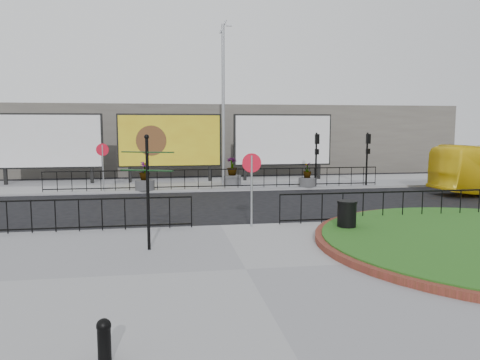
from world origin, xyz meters
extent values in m
plane|color=black|center=(0.00, 0.00, 0.00)|extent=(90.00, 90.00, 0.00)
cube|color=gray|center=(0.00, -5.00, 0.06)|extent=(30.00, 10.00, 0.12)
cube|color=gray|center=(0.00, 12.00, 0.06)|extent=(44.00, 6.00, 0.12)
cylinder|color=gray|center=(-5.00, 9.40, 1.32)|extent=(0.07, 0.07, 2.40)
cylinder|color=red|center=(-5.00, 9.40, 2.27)|extent=(0.64, 0.03, 0.64)
cylinder|color=white|center=(-5.00, 9.42, 2.27)|extent=(0.50, 0.03, 0.50)
cylinder|color=gray|center=(1.00, -0.40, 1.32)|extent=(0.07, 0.07, 2.40)
cylinder|color=red|center=(1.00, -0.40, 2.27)|extent=(0.64, 0.03, 0.64)
cylinder|color=white|center=(1.00, -0.38, 2.27)|extent=(0.50, 0.03, 0.50)
cube|color=black|center=(-10.90, 13.00, 0.62)|extent=(0.18, 0.18, 1.00)
cube|color=black|center=(-6.10, 13.00, 0.62)|extent=(0.18, 0.18, 1.00)
cube|color=black|center=(-8.50, 13.00, 2.62)|extent=(6.20, 0.25, 3.20)
cube|color=silver|center=(-8.50, 12.84, 2.62)|extent=(6.00, 0.06, 3.00)
cube|color=black|center=(-3.90, 13.00, 0.62)|extent=(0.18, 0.18, 1.00)
cube|color=black|center=(0.90, 13.00, 0.62)|extent=(0.18, 0.18, 1.00)
cube|color=black|center=(-1.50, 13.00, 2.62)|extent=(6.20, 0.25, 3.20)
cube|color=gold|center=(-1.50, 12.84, 2.62)|extent=(6.00, 0.06, 3.00)
cube|color=black|center=(3.10, 13.00, 0.62)|extent=(0.18, 0.18, 1.00)
cube|color=black|center=(7.90, 13.00, 0.62)|extent=(0.18, 0.18, 1.00)
cube|color=black|center=(5.50, 13.00, 2.62)|extent=(6.20, 0.25, 3.20)
cube|color=silver|center=(5.50, 12.84, 2.62)|extent=(6.00, 0.06, 3.00)
cylinder|color=gray|center=(1.50, 11.00, 4.62)|extent=(0.18, 0.18, 9.00)
cylinder|color=gray|center=(1.50, 11.00, 8.97)|extent=(0.43, 0.10, 0.77)
cube|color=gray|center=(1.85, 11.00, 9.07)|extent=(0.35, 0.15, 0.12)
cylinder|color=black|center=(6.50, 9.40, 1.62)|extent=(0.10, 0.10, 3.00)
cube|color=black|center=(6.50, 9.28, 2.77)|extent=(0.22, 0.18, 0.55)
cube|color=black|center=(6.50, 9.28, 2.07)|extent=(0.20, 0.16, 0.30)
cylinder|color=black|center=(9.50, 9.40, 1.62)|extent=(0.10, 0.10, 3.00)
cube|color=black|center=(9.50, 9.28, 2.77)|extent=(0.22, 0.18, 0.55)
cube|color=black|center=(9.50, 9.28, 2.07)|extent=(0.20, 0.16, 0.30)
cube|color=#625E56|center=(0.00, 22.00, 2.50)|extent=(40.00, 10.00, 5.00)
cylinder|color=black|center=(-2.31, -2.83, 1.64)|extent=(0.09, 0.09, 3.03)
sphere|color=black|center=(-2.31, -2.83, 3.20)|extent=(0.13, 0.13, 0.13)
cube|color=black|center=(-2.66, -2.67, 2.79)|extent=(0.70, 0.41, 0.03)
cube|color=black|center=(-1.95, -2.93, 2.79)|extent=(0.72, 0.32, 0.03)
cube|color=black|center=(-2.67, -2.71, 2.30)|extent=(0.72, 0.35, 0.03)
cube|color=black|center=(-1.97, -2.99, 2.30)|extent=(0.70, 0.41, 0.03)
cylinder|color=black|center=(-2.75, -9.00, 0.39)|extent=(0.19, 0.19, 0.53)
sphere|color=black|center=(-2.75, -9.00, 0.67)|extent=(0.21, 0.21, 0.21)
cylinder|color=black|center=(3.77, -1.86, 0.61)|extent=(0.58, 0.58, 0.97)
cylinder|color=black|center=(3.77, -1.86, 1.13)|extent=(0.63, 0.63, 0.06)
cylinder|color=#4C4C4F|center=(-2.89, 9.40, 0.39)|extent=(1.02, 1.02, 0.53)
imported|color=#1F4B14|center=(-2.89, 9.40, 1.13)|extent=(0.76, 0.76, 0.96)
cylinder|color=#4C4C4F|center=(2.00, 11.00, 0.39)|extent=(1.03, 1.03, 0.54)
imported|color=#1F4B14|center=(2.00, 11.00, 1.18)|extent=(0.75, 0.75, 1.05)
cylinder|color=#4C4C4F|center=(6.00, 9.40, 0.37)|extent=(0.95, 0.95, 0.49)
imported|color=#1F4B14|center=(6.00, 9.40, 1.05)|extent=(0.66, 0.66, 0.86)
camera|label=1|loc=(-1.86, -15.56, 3.48)|focal=35.00mm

